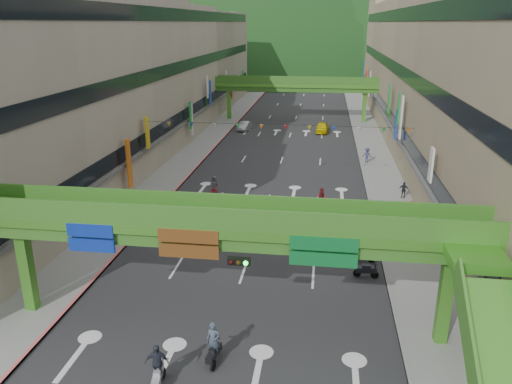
# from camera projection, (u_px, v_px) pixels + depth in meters

# --- Properties ---
(road_slab) EXTENTS (18.00, 140.00, 0.02)m
(road_slab) POSITION_uv_depth(u_px,v_px,m) (288.00, 141.00, 67.90)
(road_slab) COLOR #28282B
(road_slab) RESTS_ON ground
(sidewalk_left) EXTENTS (4.00, 140.00, 0.15)m
(sidewalk_left) POSITION_uv_depth(u_px,v_px,m) (209.00, 138.00, 69.30)
(sidewalk_left) COLOR gray
(sidewalk_left) RESTS_ON ground
(sidewalk_right) EXTENTS (4.00, 140.00, 0.15)m
(sidewalk_right) POSITION_uv_depth(u_px,v_px,m) (370.00, 143.00, 66.45)
(sidewalk_right) COLOR gray
(sidewalk_right) RESTS_ON ground
(curb_left) EXTENTS (0.20, 140.00, 0.18)m
(curb_left) POSITION_uv_depth(u_px,v_px,m) (223.00, 139.00, 69.05)
(curb_left) COLOR #CC5959
(curb_left) RESTS_ON ground
(curb_right) EXTENTS (0.20, 140.00, 0.18)m
(curb_right) POSITION_uv_depth(u_px,v_px,m) (356.00, 143.00, 66.69)
(curb_right) COLOR gray
(curb_right) RESTS_ON ground
(building_row_left) EXTENTS (12.80, 95.00, 19.00)m
(building_row_left) POSITION_uv_depth(u_px,v_px,m) (150.00, 68.00, 67.30)
(building_row_left) COLOR #9E937F
(building_row_left) RESTS_ON ground
(building_row_right) EXTENTS (12.80, 95.00, 19.00)m
(building_row_right) POSITION_uv_depth(u_px,v_px,m) (441.00, 72.00, 62.40)
(building_row_right) COLOR gray
(building_row_right) RESTS_ON ground
(overpass_near) EXTENTS (28.00, 12.27, 7.10)m
(overpass_near) POSITION_uv_depth(u_px,v_px,m) (240.00, 242.00, 24.27)
(overpass_near) COLOR #4C9E2D
(overpass_near) RESTS_ON ground
(overpass_far) EXTENTS (28.00, 2.20, 7.10)m
(overpass_far) POSITION_uv_depth(u_px,v_px,m) (296.00, 88.00, 80.22)
(overpass_far) COLOR #4C9E2D
(overpass_far) RESTS_ON ground
(hill_left) EXTENTS (168.00, 140.00, 112.00)m
(hill_left) POSITION_uv_depth(u_px,v_px,m) (269.00, 69.00, 172.98)
(hill_left) COLOR #1C4419
(hill_left) RESTS_ON ground
(hill_right) EXTENTS (208.00, 176.00, 128.00)m
(hill_right) POSITION_uv_depth(u_px,v_px,m) (381.00, 66.00, 186.55)
(hill_right) COLOR #1C4419
(hill_right) RESTS_ON ground
(bunting_string) EXTENTS (26.00, 0.36, 0.47)m
(bunting_string) POSITION_uv_depth(u_px,v_px,m) (273.00, 127.00, 47.23)
(bunting_string) COLOR black
(bunting_string) RESTS_ON ground
(scooter_rider_near) EXTENTS (0.73, 1.60, 2.19)m
(scooter_rider_near) POSITION_uv_depth(u_px,v_px,m) (213.00, 344.00, 23.40)
(scooter_rider_near) COLOR black
(scooter_rider_near) RESTS_ON ground
(scooter_rider_mid) EXTENTS (0.95, 1.60, 2.15)m
(scooter_rider_mid) POSITION_uv_depth(u_px,v_px,m) (322.00, 200.00, 42.19)
(scooter_rider_mid) COLOR black
(scooter_rider_mid) RESTS_ON ground
(scooter_rider_left) EXTENTS (1.10, 1.60, 2.14)m
(scooter_rider_left) POSITION_uv_depth(u_px,v_px,m) (157.00, 366.00, 21.88)
(scooter_rider_left) COLOR #9D9BA5
(scooter_rider_left) RESTS_ON ground
(scooter_rider_far) EXTENTS (0.83, 1.60, 2.02)m
(scooter_rider_far) POSITION_uv_depth(u_px,v_px,m) (214.00, 187.00, 45.90)
(scooter_rider_far) COLOR maroon
(scooter_rider_far) RESTS_ON ground
(parked_scooter_row) EXTENTS (1.60, 9.35, 1.08)m
(parked_scooter_row) POSITION_uv_depth(u_px,v_px,m) (362.00, 241.00, 35.62)
(parked_scooter_row) COLOR black
(parked_scooter_row) RESTS_ON ground
(car_silver) EXTENTS (1.85, 4.04, 1.29)m
(car_silver) POSITION_uv_depth(u_px,v_px,m) (245.00, 126.00, 74.65)
(car_silver) COLOR #AAABB2
(car_silver) RESTS_ON ground
(car_yellow) EXTENTS (1.95, 4.40, 1.47)m
(car_yellow) POSITION_uv_depth(u_px,v_px,m) (322.00, 128.00, 73.07)
(car_yellow) COLOR yellow
(car_yellow) RESTS_ON ground
(pedestrian_red) EXTENTS (1.06, 0.91, 1.89)m
(pedestrian_red) POSITION_uv_depth(u_px,v_px,m) (411.00, 214.00, 39.49)
(pedestrian_red) COLOR #B63816
(pedestrian_red) RESTS_ON ground
(pedestrian_dark) EXTENTS (0.94, 0.62, 1.49)m
(pedestrian_dark) POSITION_uv_depth(u_px,v_px,m) (403.00, 191.00, 45.48)
(pedestrian_dark) COLOR black
(pedestrian_dark) RESTS_ON ground
(pedestrian_blue) EXTENTS (0.90, 0.72, 1.68)m
(pedestrian_blue) POSITION_uv_depth(u_px,v_px,m) (367.00, 156.00, 56.98)
(pedestrian_blue) COLOR #2F3254
(pedestrian_blue) RESTS_ON ground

